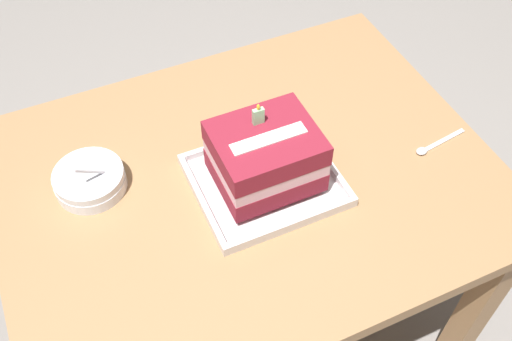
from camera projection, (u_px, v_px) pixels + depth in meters
The scene contains 6 objects.
ground_plane at pixel (250, 322), 1.77m from camera, with size 8.00×8.00×0.00m, color gray.
dining_table at pixel (248, 205), 1.32m from camera, with size 1.04×0.80×0.69m.
foil_tray at pixel (265, 182), 1.22m from camera, with size 0.29×0.26×0.02m.
birthday_cake at pixel (265, 156), 1.16m from camera, with size 0.20×0.17×0.17m.
bowl_stack at pixel (90, 180), 1.21m from camera, with size 0.15×0.15×0.10m.
serving_spoon_near_tray at pixel (430, 147), 1.29m from camera, with size 0.14×0.03×0.01m.
Camera 1 is at (-0.31, -0.73, 1.65)m, focal length 41.40 mm.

